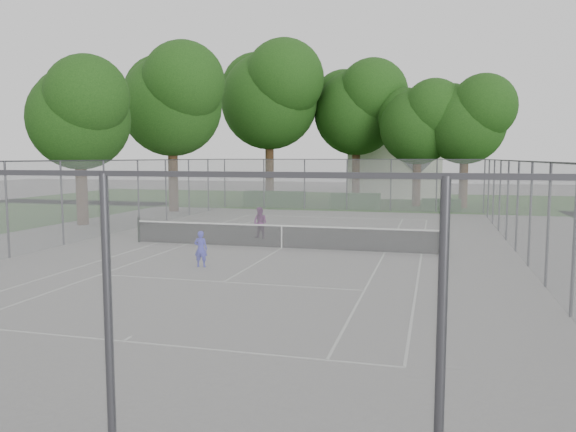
% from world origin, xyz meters
% --- Properties ---
extents(ground, '(120.00, 120.00, 0.00)m').
position_xyz_m(ground, '(0.00, 0.00, 0.00)').
color(ground, slate).
rests_on(ground, ground).
extents(grass_far, '(60.00, 20.00, 0.00)m').
position_xyz_m(grass_far, '(0.00, 26.00, 0.00)').
color(grass_far, '#214814').
rests_on(grass_far, ground).
extents(court_markings, '(11.03, 23.83, 0.01)m').
position_xyz_m(court_markings, '(0.00, 0.00, 0.01)').
color(court_markings, silver).
rests_on(court_markings, ground).
extents(tennis_net, '(12.87, 0.10, 1.10)m').
position_xyz_m(tennis_net, '(0.00, 0.00, 0.51)').
color(tennis_net, black).
rests_on(tennis_net, ground).
extents(perimeter_fence, '(18.08, 34.08, 3.52)m').
position_xyz_m(perimeter_fence, '(0.00, 0.00, 1.81)').
color(perimeter_fence, '#38383D').
rests_on(perimeter_fence, ground).
extents(tree_far_left, '(8.83, 8.06, 12.70)m').
position_xyz_m(tree_far_left, '(-6.94, 21.85, 8.73)').
color(tree_far_left, '#362213').
rests_on(tree_far_left, ground).
extents(tree_far_midleft, '(7.90, 7.21, 11.35)m').
position_xyz_m(tree_far_midleft, '(-0.29, 24.24, 7.80)').
color(tree_far_midleft, '#362213').
rests_on(tree_far_midleft, ground).
extents(tree_far_midright, '(6.44, 5.88, 9.26)m').
position_xyz_m(tree_far_midright, '(4.64, 21.31, 6.36)').
color(tree_far_midright, '#362213').
rests_on(tree_far_midright, ground).
extents(tree_far_right, '(6.54, 5.97, 9.40)m').
position_xyz_m(tree_far_right, '(7.95, 20.68, 6.46)').
color(tree_far_right, '#362213').
rests_on(tree_far_right, ground).
extents(tree_side_back, '(7.70, 7.03, 11.07)m').
position_xyz_m(tree_side_back, '(-11.12, 13.09, 7.61)').
color(tree_side_back, '#362213').
rests_on(tree_side_back, ground).
extents(tree_side_front, '(6.18, 5.64, 8.89)m').
position_xyz_m(tree_side_front, '(-12.49, 4.86, 6.10)').
color(tree_side_front, '#362213').
rests_on(tree_side_front, ground).
extents(hedge_left, '(4.46, 1.34, 1.12)m').
position_xyz_m(hedge_left, '(-5.63, 18.51, 0.56)').
color(hedge_left, '#194516').
rests_on(hedge_left, ground).
extents(hedge_mid, '(3.48, 1.00, 1.10)m').
position_xyz_m(hedge_mid, '(0.43, 18.17, 0.55)').
color(hedge_mid, '#194516').
rests_on(hedge_mid, ground).
extents(hedge_right, '(2.61, 0.96, 0.78)m').
position_xyz_m(hedge_right, '(6.34, 18.37, 0.39)').
color(hedge_right, '#194516').
rests_on(hedge_right, ground).
extents(house, '(8.11, 6.29, 10.10)m').
position_xyz_m(house, '(2.41, 30.90, 4.07)').
color(house, white).
rests_on(house, ground).
extents(girl_player, '(0.47, 0.34, 1.21)m').
position_xyz_m(girl_player, '(-1.58, -4.40, 0.61)').
color(girl_player, '#3636CC').
rests_on(girl_player, ground).
extents(woman_player, '(0.83, 0.74, 1.42)m').
position_xyz_m(woman_player, '(-1.64, 2.33, 0.71)').
color(woman_player, '#692366').
rests_on(woman_player, ground).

